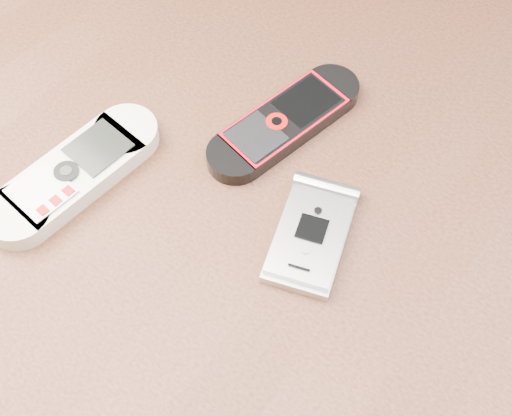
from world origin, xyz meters
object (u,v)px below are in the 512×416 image
object	(u,v)px
nokia_black_red	(285,122)
motorola_razr	(310,236)
nokia_white	(75,173)
table	(252,271)

from	to	relation	value
nokia_black_red	motorola_razr	world-z (taller)	same
nokia_white	nokia_black_red	distance (m)	0.18
table	nokia_white	bearing A→B (deg)	-153.67
nokia_black_red	motorola_razr	size ratio (longest dim) A/B	1.54
table	nokia_white	size ratio (longest dim) A/B	7.19
table	nokia_black_red	xyz separation A→B (m)	(-0.03, 0.09, 0.11)
table	motorola_razr	bearing A→B (deg)	7.40
nokia_white	motorola_razr	xyz separation A→B (m)	(0.19, 0.07, -0.00)
table	nokia_white	world-z (taller)	nokia_white
nokia_white	motorola_razr	bearing A→B (deg)	25.85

